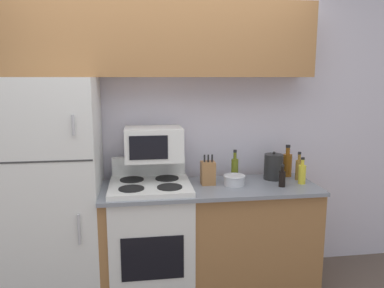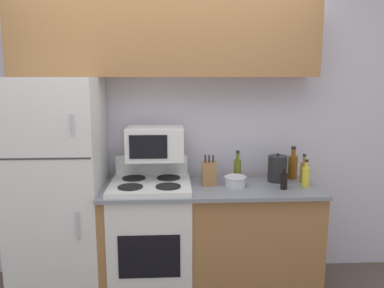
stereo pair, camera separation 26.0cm
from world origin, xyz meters
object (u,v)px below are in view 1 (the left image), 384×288
knife_block (208,173)px  bottle_soy_sauce (282,178)px  bottle_vinegar (299,169)px  microwave (154,144)px  kettle (273,167)px  refrigerator (55,193)px  bowl (234,180)px  bottle_whiskey (287,164)px  stove (151,237)px  bottle_cooking_spray (302,173)px  bottle_olive_oil (235,168)px

knife_block → bottle_soy_sauce: (0.57, -0.15, -0.03)m
bottle_vinegar → bottle_soy_sauce: size_ratio=1.33×
microwave → kettle: (1.02, 0.01, -0.23)m
refrigerator → bottle_vinegar: 2.00m
bowl → microwave: bearing=169.8°
microwave → bowl: (0.64, -0.12, -0.29)m
bottle_whiskey → bowl: bearing=-158.8°
stove → kettle: 1.18m
bottle_cooking_spray → microwave: bearing=172.7°
microwave → bottle_soy_sauce: size_ratio=2.53×
stove → bottle_vinegar: size_ratio=4.56×
kettle → bottle_vinegar: bearing=-12.0°
refrigerator → bottle_vinegar: bearing=1.1°
bottle_soy_sauce → bottle_cooking_spray: bearing=17.1°
bottle_whiskey → stove: bearing=-170.4°
refrigerator → bottle_vinegar: (1.99, 0.04, 0.11)m
bottle_olive_oil → bottle_vinegar: bottle_olive_oil is taller
bottle_cooking_spray → knife_block: bearing=173.2°
bowl → bottle_vinegar: bearing=8.1°
refrigerator → bottle_whiskey: size_ratio=6.27×
stove → bottle_cooking_spray: size_ratio=4.97×
bottle_cooking_spray → bottle_olive_oil: bearing=159.8°
bowl → bottle_whiskey: bottle_whiskey is taller
bottle_vinegar → kettle: (-0.21, 0.04, 0.01)m
bottle_cooking_spray → kettle: bearing=138.2°
microwave → bottle_olive_oil: microwave is taller
bottle_vinegar → bottle_whiskey: (-0.05, 0.12, 0.02)m
refrigerator → microwave: bearing=5.2°
bottle_soy_sauce → kettle: (0.01, 0.22, 0.04)m
microwave → bottle_soy_sauce: microwave is taller
bottle_olive_oil → refrigerator: bearing=-175.8°
bowl → bottle_soy_sauce: bottle_soy_sauce is taller
bottle_whiskey → microwave: bearing=-175.6°
bottle_olive_oil → bottle_cooking_spray: (0.52, -0.19, -0.02)m
bowl → bottle_whiskey: (0.53, 0.21, 0.07)m
knife_block → bottle_olive_oil: size_ratio=0.96×
stove → bowl: 0.82m
bottle_cooking_spray → kettle: kettle is taller
knife_block → bottle_soy_sauce: bearing=-14.7°
bottle_vinegar → kettle: bearing=168.0°
knife_block → bottle_vinegar: bearing=2.2°
microwave → bottle_vinegar: (1.22, -0.03, -0.24)m
bottle_olive_oil → bottle_cooking_spray: 0.55m
knife_block → bottle_soy_sauce: size_ratio=1.38×
knife_block → bottle_vinegar: (0.79, 0.03, -0.00)m
kettle → bowl: bearing=-161.3°
microwave → refrigerator: bearing=-174.8°
stove → bowl: bearing=-0.2°
stove → refrigerator: bearing=176.7°
bowl → kettle: kettle is taller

